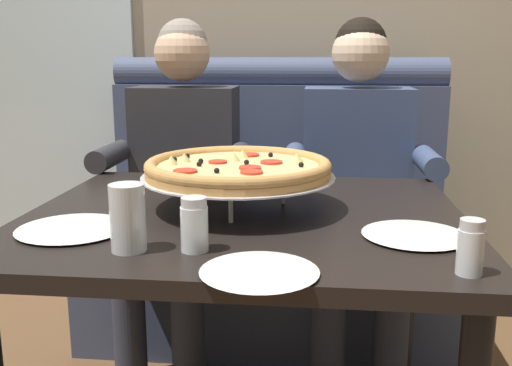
% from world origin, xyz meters
% --- Properties ---
extents(back_wall_with_window, '(6.00, 0.12, 2.80)m').
position_xyz_m(back_wall_with_window, '(0.00, 1.52, 1.40)').
color(back_wall_with_window, tan).
rests_on(back_wall_with_window, ground_plane).
extents(window_panel, '(1.10, 0.02, 2.80)m').
position_xyz_m(window_panel, '(-1.29, 1.44, 1.40)').
color(window_panel, white).
rests_on(window_panel, ground_plane).
extents(booth_bench, '(1.48, 0.78, 1.13)m').
position_xyz_m(booth_bench, '(0.00, 0.94, 0.40)').
color(booth_bench, '#424C6B').
rests_on(booth_bench, ground_plane).
extents(dining_table, '(1.11, 0.95, 0.74)m').
position_xyz_m(dining_table, '(0.00, 0.00, 0.65)').
color(dining_table, black).
rests_on(dining_table, ground_plane).
extents(diner_left, '(0.54, 0.64, 1.27)m').
position_xyz_m(diner_left, '(-0.33, 0.68, 0.71)').
color(diner_left, '#2D3342').
rests_on(diner_left, ground_plane).
extents(diner_right, '(0.54, 0.64, 1.27)m').
position_xyz_m(diner_right, '(0.33, 0.68, 0.71)').
color(diner_right, '#2D3342').
rests_on(diner_right, ground_plane).
extents(pizza, '(0.51, 0.51, 0.14)m').
position_xyz_m(pizza, '(-0.02, 0.04, 0.85)').
color(pizza, silver).
rests_on(pizza, dining_table).
extents(shaker_pepper_flakes, '(0.06, 0.06, 0.11)m').
position_xyz_m(shaker_pepper_flakes, '(-0.06, -0.31, 0.79)').
color(shaker_pepper_flakes, white).
rests_on(shaker_pepper_flakes, dining_table).
extents(shaker_oregano, '(0.05, 0.05, 0.10)m').
position_xyz_m(shaker_oregano, '(0.47, -0.39, 0.79)').
color(shaker_oregano, white).
rests_on(shaker_oregano, dining_table).
extents(plate_near_left, '(0.26, 0.26, 0.02)m').
position_xyz_m(plate_near_left, '(-0.37, -0.20, 0.75)').
color(plate_near_left, white).
rests_on(plate_near_left, dining_table).
extents(plate_near_right, '(0.23, 0.23, 0.02)m').
position_xyz_m(plate_near_right, '(0.40, -0.16, 0.75)').
color(plate_near_right, white).
rests_on(plate_near_right, dining_table).
extents(plate_far_side, '(0.22, 0.22, 0.02)m').
position_xyz_m(plate_far_side, '(0.08, -0.43, 0.75)').
color(plate_far_side, white).
rests_on(plate_far_side, dining_table).
extents(drinking_glass, '(0.07, 0.07, 0.14)m').
position_xyz_m(drinking_glass, '(-0.20, -0.32, 0.80)').
color(drinking_glass, silver).
rests_on(drinking_glass, dining_table).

